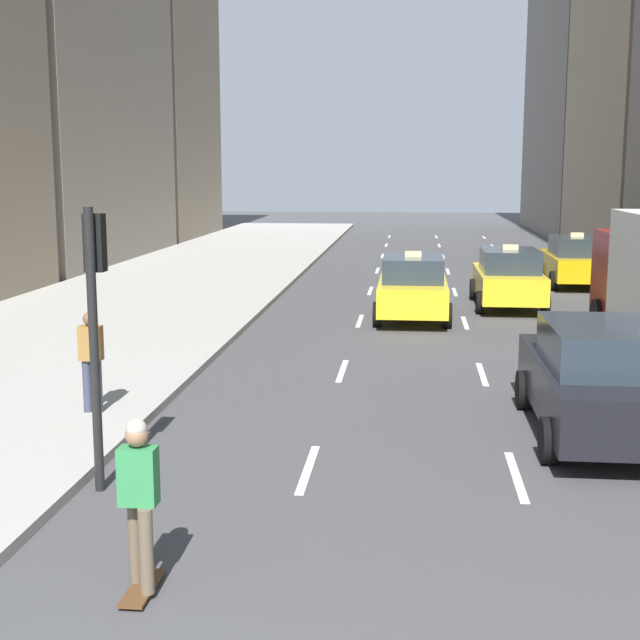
# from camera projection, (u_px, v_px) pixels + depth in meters

# --- Properties ---
(sidewalk_left) EXTENTS (8.00, 66.00, 0.15)m
(sidewalk_left) POSITION_uv_depth(u_px,v_px,m) (180.00, 282.00, 31.47)
(sidewalk_left) COLOR #ADAAA3
(sidewalk_left) RESTS_ON ground
(lane_markings) EXTENTS (5.72, 56.00, 0.01)m
(lane_markings) POSITION_uv_depth(u_px,v_px,m) (459.00, 306.00, 26.58)
(lane_markings) COLOR white
(lane_markings) RESTS_ON ground
(taxi_second) EXTENTS (2.02, 4.40, 1.87)m
(taxi_second) POSITION_uv_depth(u_px,v_px,m) (508.00, 278.00, 26.14)
(taxi_second) COLOR yellow
(taxi_second) RESTS_ON ground
(taxi_third) EXTENTS (2.02, 4.40, 1.87)m
(taxi_third) POSITION_uv_depth(u_px,v_px,m) (413.00, 287.00, 24.08)
(taxi_third) COLOR yellow
(taxi_third) RESTS_ON ground
(taxi_fourth) EXTENTS (2.02, 4.40, 1.87)m
(taxi_fourth) POSITION_uv_depth(u_px,v_px,m) (575.00, 261.00, 30.93)
(taxi_fourth) COLOR yellow
(taxi_fourth) RESTS_ON ground
(sedan_black_near) EXTENTS (2.02, 4.65, 1.78)m
(sedan_black_near) POSITION_uv_depth(u_px,v_px,m) (597.00, 379.00, 13.51)
(sedan_black_near) COLOR black
(sedan_black_near) RESTS_ON ground
(skateboarder) EXTENTS (0.36, 0.80, 1.75)m
(skateboarder) POSITION_uv_depth(u_px,v_px,m) (139.00, 498.00, 8.46)
(skateboarder) COLOR brown
(skateboarder) RESTS_ON ground
(pedestrian_mid_block) EXTENTS (0.36, 0.22, 1.65)m
(pedestrian_mid_block) POSITION_uv_depth(u_px,v_px,m) (91.00, 357.00, 14.32)
(pedestrian_mid_block) COLOR #383D51
(pedestrian_mid_block) RESTS_ON sidewalk_left
(traffic_light_pole) EXTENTS (0.24, 0.42, 3.60)m
(traffic_light_pole) POSITION_uv_depth(u_px,v_px,m) (95.00, 303.00, 11.06)
(traffic_light_pole) COLOR black
(traffic_light_pole) RESTS_ON ground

